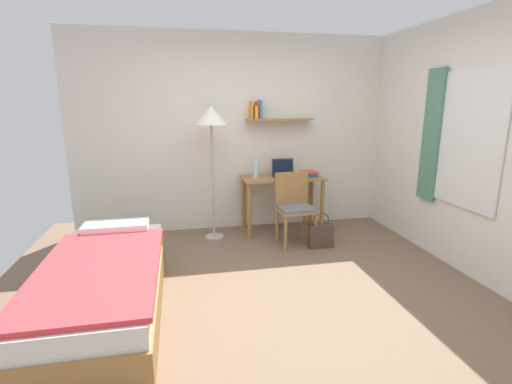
# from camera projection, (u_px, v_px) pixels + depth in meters

# --- Properties ---
(ground_plane) EXTENTS (5.28, 5.28, 0.00)m
(ground_plane) POSITION_uv_depth(u_px,v_px,m) (277.00, 294.00, 3.45)
(ground_plane) COLOR brown
(wall_back) EXTENTS (4.40, 0.27, 2.60)m
(wall_back) POSITION_uv_depth(u_px,v_px,m) (240.00, 134.00, 5.07)
(wall_back) COLOR silver
(wall_back) RESTS_ON ground_plane
(wall_right) EXTENTS (0.10, 4.40, 2.60)m
(wall_right) POSITION_uv_depth(u_px,v_px,m) (484.00, 147.00, 3.56)
(wall_right) COLOR silver
(wall_right) RESTS_ON ground_plane
(bed) EXTENTS (0.91, 2.01, 0.54)m
(bed) POSITION_uv_depth(u_px,v_px,m) (104.00, 287.00, 3.09)
(bed) COLOR #9E703D
(bed) RESTS_ON ground_plane
(desk) EXTENTS (1.08, 0.52, 0.75)m
(desk) POSITION_uv_depth(u_px,v_px,m) (282.00, 187.00, 5.03)
(desk) COLOR #9E703D
(desk) RESTS_ON ground_plane
(desk_chair) EXTENTS (0.47, 0.41, 0.88)m
(desk_chair) POSITION_uv_depth(u_px,v_px,m) (294.00, 205.00, 4.60)
(desk_chair) COLOR #9E703D
(desk_chair) RESTS_ON ground_plane
(standing_lamp) EXTENTS (0.40, 0.40, 1.67)m
(standing_lamp) POSITION_uv_depth(u_px,v_px,m) (211.00, 123.00, 4.54)
(standing_lamp) COLOR #B2A893
(standing_lamp) RESTS_ON ground_plane
(laptop) EXTENTS (0.30, 0.24, 0.23)m
(laptop) POSITION_uv_depth(u_px,v_px,m) (284.00, 172.00, 5.00)
(laptop) COLOR #2D2D33
(laptop) RESTS_ON desk
(water_bottle) EXTENTS (0.07, 0.07, 0.22)m
(water_bottle) POSITION_uv_depth(u_px,v_px,m) (256.00, 170.00, 4.88)
(water_bottle) COLOR silver
(water_bottle) RESTS_ON desk
(book_stack) EXTENTS (0.21, 0.26, 0.07)m
(book_stack) POSITION_uv_depth(u_px,v_px,m) (309.00, 174.00, 5.02)
(book_stack) COLOR #3384C6
(book_stack) RESTS_ON desk
(handbag) EXTENTS (0.30, 0.12, 0.44)m
(handbag) POSITION_uv_depth(u_px,v_px,m) (321.00, 235.00, 4.53)
(handbag) COLOR #4C382D
(handbag) RESTS_ON ground_plane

